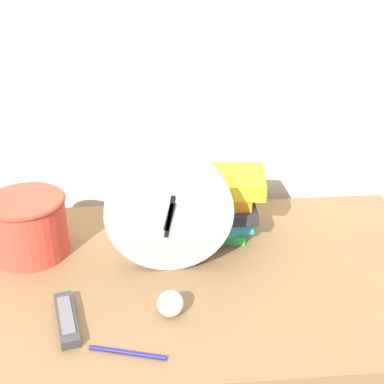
{
  "coord_description": "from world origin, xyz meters",
  "views": [
    {
      "loc": [
        -0.05,
        -0.69,
        1.46
      ],
      "look_at": [
        0.04,
        0.44,
        0.88
      ],
      "focal_mm": 50.0,
      "sensor_mm": 36.0,
      "label": 1
    }
  ],
  "objects_px": {
    "tv_remote": "(67,319)",
    "crumpled_paper_ball": "(170,304)",
    "book_stack": "(212,203)",
    "desk_clock": "(169,213)",
    "basket": "(28,224)",
    "pen": "(127,353)"
  },
  "relations": [
    {
      "from": "book_stack",
      "to": "basket",
      "type": "distance_m",
      "value": 0.46
    },
    {
      "from": "desk_clock",
      "to": "pen",
      "type": "height_order",
      "value": "desk_clock"
    },
    {
      "from": "book_stack",
      "to": "tv_remote",
      "type": "distance_m",
      "value": 0.48
    },
    {
      "from": "desk_clock",
      "to": "pen",
      "type": "relative_size",
      "value": 1.96
    },
    {
      "from": "crumpled_paper_ball",
      "to": "book_stack",
      "type": "bearing_deg",
      "value": 68.67
    },
    {
      "from": "tv_remote",
      "to": "basket",
      "type": "bearing_deg",
      "value": 113.33
    },
    {
      "from": "tv_remote",
      "to": "pen",
      "type": "relative_size",
      "value": 1.1
    },
    {
      "from": "basket",
      "to": "crumpled_paper_ball",
      "type": "distance_m",
      "value": 0.43
    },
    {
      "from": "basket",
      "to": "tv_remote",
      "type": "bearing_deg",
      "value": -66.67
    },
    {
      "from": "desk_clock",
      "to": "basket",
      "type": "distance_m",
      "value": 0.36
    },
    {
      "from": "basket",
      "to": "tv_remote",
      "type": "height_order",
      "value": "basket"
    },
    {
      "from": "crumpled_paper_ball",
      "to": "pen",
      "type": "xyz_separation_m",
      "value": [
        -0.09,
        -0.11,
        -0.02
      ]
    },
    {
      "from": "pen",
      "to": "desk_clock",
      "type": "bearing_deg",
      "value": 71.24
    },
    {
      "from": "book_stack",
      "to": "pen",
      "type": "relative_size",
      "value": 1.76
    },
    {
      "from": "basket",
      "to": "tv_remote",
      "type": "relative_size",
      "value": 1.17
    },
    {
      "from": "tv_remote",
      "to": "crumpled_paper_ball",
      "type": "xyz_separation_m",
      "value": [
        0.21,
        0.01,
        0.02
      ]
    },
    {
      "from": "basket",
      "to": "crumpled_paper_ball",
      "type": "bearing_deg",
      "value": -38.52
    },
    {
      "from": "basket",
      "to": "crumpled_paper_ball",
      "type": "height_order",
      "value": "basket"
    },
    {
      "from": "pen",
      "to": "book_stack",
      "type": "bearing_deg",
      "value": 63.57
    },
    {
      "from": "tv_remote",
      "to": "pen",
      "type": "distance_m",
      "value": 0.16
    },
    {
      "from": "basket",
      "to": "pen",
      "type": "relative_size",
      "value": 1.29
    },
    {
      "from": "desk_clock",
      "to": "pen",
      "type": "distance_m",
      "value": 0.33
    }
  ]
}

